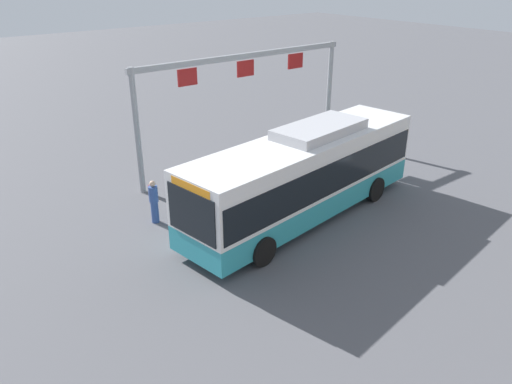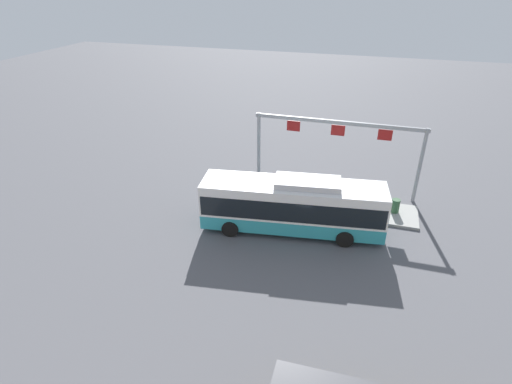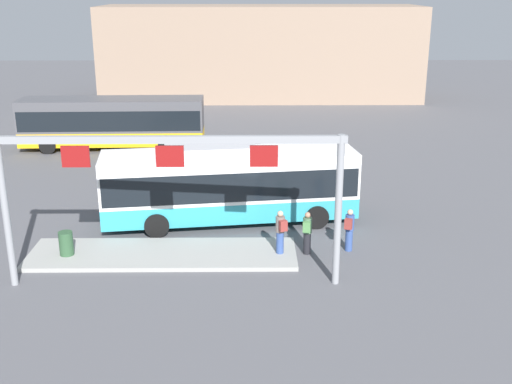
# 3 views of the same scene
# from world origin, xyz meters

# --- Properties ---
(ground_plane) EXTENTS (120.00, 120.00, 0.00)m
(ground_plane) POSITION_xyz_m (0.00, 0.00, 0.00)
(ground_plane) COLOR #56565B
(platform_curb) EXTENTS (10.00, 2.80, 0.16)m
(platform_curb) POSITION_xyz_m (-2.43, -3.50, 0.08)
(platform_curb) COLOR #9E9E99
(platform_curb) RESTS_ON ground
(bus_main) EXTENTS (10.85, 3.92, 3.46)m
(bus_main) POSITION_xyz_m (-0.01, -0.00, 1.81)
(bus_main) COLOR teal
(bus_main) RESTS_ON ground
(person_boarding) EXTENTS (0.47, 0.60, 1.67)m
(person_boarding) POSITION_xyz_m (4.62, -3.07, 0.89)
(person_boarding) COLOR #334C8C
(person_boarding) RESTS_ON ground
(person_waiting_near) EXTENTS (0.48, 0.60, 1.67)m
(person_waiting_near) POSITION_xyz_m (1.98, -3.64, 1.05)
(person_waiting_near) COLOR #334C8C
(person_waiting_near) RESTS_ON platform_curb
(person_waiting_mid) EXTENTS (0.41, 0.57, 1.67)m
(person_waiting_mid) POSITION_xyz_m (2.99, -3.35, 0.89)
(person_waiting_mid) COLOR black
(person_waiting_mid) RESTS_ON ground
(platform_sign_gantry) EXTENTS (11.33, 0.24, 5.20)m
(platform_sign_gantry) POSITION_xyz_m (-1.71, -5.80, 3.85)
(platform_sign_gantry) COLOR gray
(platform_sign_gantry) RESTS_ON ground
(trash_bin) EXTENTS (0.52, 0.52, 0.90)m
(trash_bin) POSITION_xyz_m (-5.96, -3.69, 0.61)
(trash_bin) COLOR #2D5133
(trash_bin) RESTS_ON platform_curb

